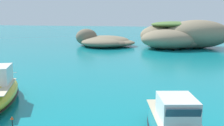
% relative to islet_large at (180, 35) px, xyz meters
% --- Properties ---
extents(islet_large, '(25.57, 20.33, 6.79)m').
position_rel_islet_large_xyz_m(islet_large, '(0.00, 0.00, 0.00)').
color(islet_large, '#84755B').
rests_on(islet_large, ground).
extents(islet_small, '(18.88, 19.11, 4.37)m').
position_rel_islet_large_xyz_m(islet_small, '(-19.00, -1.69, -1.76)').
color(islet_small, '#84755B').
rests_on(islet_small, ground).
extents(motorboat_teal, '(5.45, 10.39, 2.93)m').
position_rel_islet_large_xyz_m(motorboat_teal, '(0.27, -52.48, -2.03)').
color(motorboat_teal, '#19727A').
rests_on(motorboat_teal, ground).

